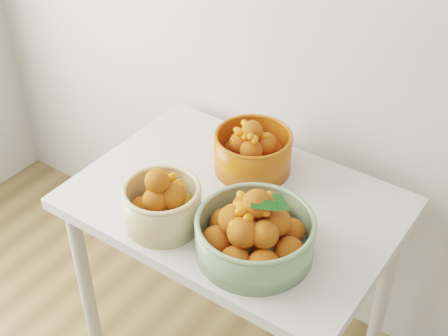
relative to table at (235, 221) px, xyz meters
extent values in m
cube|color=silver|center=(0.00, 0.00, 0.08)|extent=(1.00, 0.70, 0.04)
cylinder|color=silver|center=(-0.44, -0.29, -0.30)|extent=(0.05, 0.05, 0.71)
cylinder|color=silver|center=(-0.44, 0.29, -0.30)|extent=(0.05, 0.05, 0.71)
cylinder|color=silver|center=(0.44, 0.29, -0.30)|extent=(0.05, 0.05, 0.71)
cylinder|color=#DEC387|center=(-0.11, -0.22, 0.16)|extent=(0.24, 0.24, 0.13)
torus|color=#DEC387|center=(-0.11, -0.22, 0.23)|extent=(0.25, 0.25, 0.02)
sphere|color=#D1660C|center=(-0.05, -0.22, 0.15)|extent=(0.08, 0.08, 0.08)
sphere|color=#D1660C|center=(-0.09, -0.16, 0.15)|extent=(0.08, 0.08, 0.08)
sphere|color=#D1660C|center=(-0.16, -0.18, 0.15)|extent=(0.07, 0.07, 0.07)
sphere|color=#ED5A12|center=(-0.16, -0.25, 0.15)|extent=(0.08, 0.08, 0.08)
sphere|color=#ED5A12|center=(-0.09, -0.27, 0.15)|extent=(0.08, 0.08, 0.08)
sphere|color=#ED5A12|center=(-0.11, -0.22, 0.15)|extent=(0.07, 0.07, 0.07)
sphere|color=#ED5A12|center=(-0.08, -0.20, 0.21)|extent=(0.08, 0.08, 0.08)
sphere|color=#ED5A12|center=(-0.14, -0.20, 0.21)|extent=(0.07, 0.07, 0.07)
sphere|color=#ED5A12|center=(-0.11, -0.25, 0.21)|extent=(0.07, 0.07, 0.07)
sphere|color=#ED5A12|center=(-0.12, -0.22, 0.26)|extent=(0.07, 0.07, 0.07)
ellipsoid|color=orange|center=(-0.08, -0.17, 0.23)|extent=(0.04, 0.05, 0.04)
ellipsoid|color=orange|center=(-0.11, -0.17, 0.24)|extent=(0.03, 0.04, 0.03)
ellipsoid|color=orange|center=(-0.08, -0.18, 0.23)|extent=(0.04, 0.05, 0.04)
ellipsoid|color=orange|center=(-0.14, -0.22, 0.24)|extent=(0.04, 0.03, 0.03)
cylinder|color=gray|center=(0.18, -0.16, 0.15)|extent=(0.44, 0.44, 0.12)
torus|color=gray|center=(0.18, -0.16, 0.21)|extent=(0.44, 0.44, 0.02)
sphere|color=#ED5A12|center=(0.28, -0.16, 0.15)|extent=(0.09, 0.09, 0.09)
sphere|color=#ED5A12|center=(0.25, -0.08, 0.15)|extent=(0.08, 0.08, 0.08)
sphere|color=#ED5A12|center=(0.18, -0.06, 0.15)|extent=(0.08, 0.08, 0.08)
sphere|color=#ED5A12|center=(0.10, -0.09, 0.15)|extent=(0.08, 0.08, 0.08)
sphere|color=#ED5A12|center=(0.07, -0.16, 0.15)|extent=(0.08, 0.08, 0.08)
sphere|color=#ED5A12|center=(0.10, -0.23, 0.15)|extent=(0.09, 0.09, 0.09)
sphere|color=#ED5A12|center=(0.18, -0.27, 0.15)|extent=(0.08, 0.08, 0.08)
sphere|color=#ED5A12|center=(0.25, -0.24, 0.15)|extent=(0.09, 0.09, 0.09)
sphere|color=#ED5A12|center=(0.18, -0.16, 0.15)|extent=(0.08, 0.08, 0.08)
sphere|color=#ED5A12|center=(0.23, -0.14, 0.22)|extent=(0.08, 0.08, 0.08)
sphere|color=#ED5A12|center=(0.18, -0.10, 0.22)|extent=(0.08, 0.08, 0.08)
sphere|color=#ED5A12|center=(0.13, -0.13, 0.22)|extent=(0.08, 0.08, 0.08)
sphere|color=#ED5A12|center=(0.13, -0.19, 0.22)|extent=(0.09, 0.09, 0.09)
sphere|color=#ED5A12|center=(0.17, -0.22, 0.22)|extent=(0.09, 0.09, 0.09)
sphere|color=#ED5A12|center=(0.23, -0.20, 0.22)|extent=(0.08, 0.08, 0.08)
sphere|color=#ED5A12|center=(0.18, -0.16, 0.27)|extent=(0.08, 0.08, 0.08)
ellipsoid|color=orange|center=(0.20, -0.17, 0.26)|extent=(0.04, 0.03, 0.04)
ellipsoid|color=orange|center=(0.17, -0.10, 0.26)|extent=(0.03, 0.04, 0.03)
ellipsoid|color=orange|center=(0.13, -0.17, 0.25)|extent=(0.05, 0.04, 0.04)
ellipsoid|color=orange|center=(0.18, -0.20, 0.25)|extent=(0.03, 0.05, 0.04)
ellipsoid|color=orange|center=(0.15, -0.20, 0.26)|extent=(0.05, 0.05, 0.04)
ellipsoid|color=orange|center=(0.16, -0.14, 0.27)|extent=(0.05, 0.05, 0.03)
ellipsoid|color=orange|center=(0.15, -0.18, 0.26)|extent=(0.05, 0.05, 0.04)
ellipsoid|color=orange|center=(0.18, -0.16, 0.25)|extent=(0.04, 0.05, 0.04)
ellipsoid|color=orange|center=(0.17, -0.16, 0.24)|extent=(0.05, 0.05, 0.04)
ellipsoid|color=orange|center=(0.15, -0.23, 0.24)|extent=(0.04, 0.05, 0.03)
ellipsoid|color=orange|center=(0.11, -0.13, 0.25)|extent=(0.05, 0.05, 0.04)
cylinder|color=#C1470E|center=(-0.04, 0.16, 0.16)|extent=(0.27, 0.27, 0.13)
torus|color=#C1470E|center=(-0.04, 0.16, 0.23)|extent=(0.27, 0.27, 0.01)
sphere|color=#ED5A12|center=(0.04, 0.16, 0.14)|extent=(0.07, 0.07, 0.07)
sphere|color=#ED5A12|center=(0.00, 0.23, 0.14)|extent=(0.07, 0.07, 0.07)
sphere|color=#ED5A12|center=(-0.08, 0.23, 0.14)|extent=(0.07, 0.07, 0.07)
sphere|color=#ED5A12|center=(-0.12, 0.16, 0.14)|extent=(0.07, 0.07, 0.07)
sphere|color=#ED5A12|center=(-0.08, 0.10, 0.14)|extent=(0.08, 0.08, 0.08)
sphere|color=#ED5A12|center=(0.00, 0.10, 0.14)|extent=(0.07, 0.07, 0.07)
sphere|color=#ED5A12|center=(-0.04, 0.16, 0.14)|extent=(0.07, 0.07, 0.07)
sphere|color=#ED5A12|center=(-0.01, 0.18, 0.20)|extent=(0.07, 0.07, 0.07)
sphere|color=#ED5A12|center=(-0.06, 0.20, 0.20)|extent=(0.07, 0.07, 0.07)
sphere|color=#ED5A12|center=(-0.08, 0.14, 0.20)|extent=(0.07, 0.07, 0.07)
sphere|color=#ED5A12|center=(-0.02, 0.12, 0.20)|extent=(0.07, 0.07, 0.07)
sphere|color=#ED5A12|center=(-0.05, 0.16, 0.25)|extent=(0.07, 0.07, 0.07)
ellipsoid|color=orange|center=(-0.05, 0.13, 0.24)|extent=(0.04, 0.04, 0.03)
ellipsoid|color=orange|center=(-0.05, 0.15, 0.23)|extent=(0.04, 0.05, 0.03)
ellipsoid|color=orange|center=(0.00, 0.18, 0.23)|extent=(0.04, 0.04, 0.03)
ellipsoid|color=orange|center=(-0.10, 0.16, 0.23)|extent=(0.04, 0.03, 0.03)
ellipsoid|color=orange|center=(-0.01, 0.12, 0.25)|extent=(0.05, 0.04, 0.04)
ellipsoid|color=orange|center=(-0.06, 0.14, 0.23)|extent=(0.04, 0.05, 0.04)
ellipsoid|color=orange|center=(-0.02, 0.12, 0.25)|extent=(0.04, 0.04, 0.04)
ellipsoid|color=orange|center=(-0.08, 0.12, 0.21)|extent=(0.04, 0.04, 0.03)
ellipsoid|color=orange|center=(-0.07, 0.13, 0.24)|extent=(0.05, 0.04, 0.04)
ellipsoid|color=orange|center=(-0.09, 0.19, 0.24)|extent=(0.04, 0.04, 0.03)
camera|label=1|loc=(0.83, -1.25, 1.35)|focal=50.00mm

